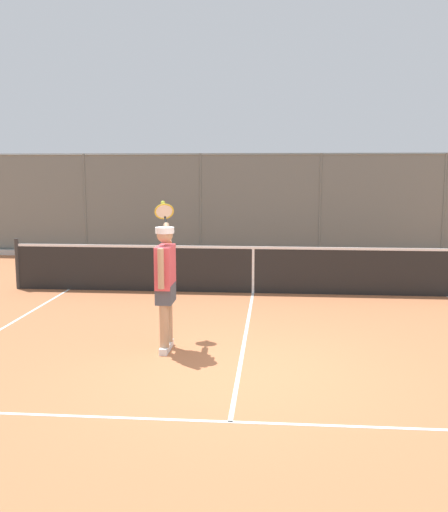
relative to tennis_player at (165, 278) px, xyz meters
name	(u,v)px	position (x,y,z in m)	size (l,w,h in m)	color
ground_plane	(239,373)	(-1.07, 0.84, -1.03)	(60.00, 60.00, 0.00)	#B76B42
court_line_markings	(229,430)	(-1.07, 2.45, -1.02)	(7.80, 11.19, 0.01)	white
fence_backdrop	(260,207)	(-1.07, -9.38, 0.37)	(19.92, 1.37, 2.95)	slate
tennis_net	(253,269)	(-1.07, -3.87, -0.53)	(10.02, 0.09, 1.07)	#2D2D2D
tennis_player	(165,278)	(0.00, 0.00, 0.00)	(0.47, 1.43, 2.03)	silver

